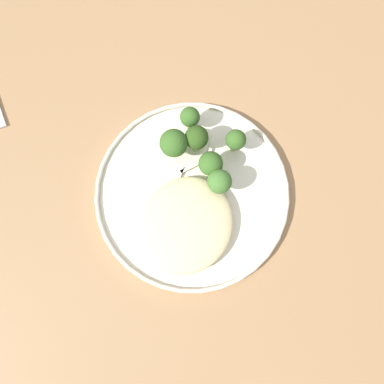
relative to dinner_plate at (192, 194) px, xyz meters
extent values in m
plane|color=#47423D|center=(0.02, -0.05, -0.75)|extent=(6.00, 6.00, 0.00)
cube|color=#9E754C|center=(0.02, -0.05, -0.03)|extent=(1.40, 1.00, 0.04)
cylinder|color=beige|center=(0.00, 0.00, 0.00)|extent=(0.29, 0.29, 0.01)
torus|color=beige|center=(0.00, 0.00, 0.01)|extent=(0.29, 0.29, 0.01)
ellipsoid|color=beige|center=(0.05, 0.02, 0.02)|extent=(0.14, 0.13, 0.03)
cylinder|color=beige|center=(0.07, 0.00, 0.01)|extent=(0.03, 0.03, 0.01)
cylinder|color=#988766|center=(0.07, 0.00, 0.02)|extent=(0.03, 0.03, 0.00)
cylinder|color=#DBB77A|center=(0.05, 0.03, 0.01)|extent=(0.02, 0.02, 0.01)
cylinder|color=#8E774F|center=(0.05, 0.03, 0.02)|extent=(0.02, 0.02, 0.00)
cylinder|color=#DBB77A|center=(0.03, 0.02, 0.01)|extent=(0.02, 0.02, 0.01)
cylinder|color=#8E774F|center=(0.03, 0.02, 0.02)|extent=(0.02, 0.02, 0.00)
cylinder|color=#E5C689|center=(0.00, -0.01, 0.01)|extent=(0.02, 0.02, 0.01)
cylinder|color=#958159|center=(0.00, -0.01, 0.02)|extent=(0.02, 0.02, 0.00)
cylinder|color=#7A994C|center=(-0.09, 0.02, 0.01)|extent=(0.02, 0.02, 0.02)
sphere|color=#386023|center=(-0.09, 0.02, 0.04)|extent=(0.03, 0.03, 0.03)
cylinder|color=#7A994C|center=(-0.04, 0.01, 0.01)|extent=(0.02, 0.02, 0.02)
sphere|color=#386023|center=(-0.04, 0.01, 0.04)|extent=(0.04, 0.04, 0.04)
cylinder|color=#89A356|center=(-0.04, -0.05, 0.01)|extent=(0.02, 0.02, 0.03)
sphere|color=#386023|center=(-0.04, -0.05, 0.04)|extent=(0.04, 0.04, 0.04)
cylinder|color=#7A994C|center=(-0.07, -0.03, 0.02)|extent=(0.02, 0.02, 0.03)
sphere|color=#2D4C19|center=(-0.07, -0.03, 0.04)|extent=(0.03, 0.03, 0.03)
cylinder|color=#89A356|center=(-0.09, -0.05, 0.01)|extent=(0.01, 0.01, 0.03)
sphere|color=#386023|center=(-0.09, -0.05, 0.04)|extent=(0.03, 0.03, 0.03)
cylinder|color=#89A356|center=(-0.03, 0.03, 0.02)|extent=(0.02, 0.02, 0.03)
sphere|color=#42702D|center=(-0.03, 0.03, 0.04)|extent=(0.03, 0.03, 0.03)
cube|color=silver|center=(-0.04, -0.01, 0.01)|extent=(0.05, 0.03, 0.00)
cube|color=silver|center=(0.00, -0.03, 0.01)|extent=(0.06, 0.01, 0.00)
cube|color=silver|center=(-0.06, -0.06, 0.01)|extent=(0.02, 0.05, 0.00)
cube|color=silver|center=(-0.07, -0.01, 0.01)|extent=(0.05, 0.02, 0.00)
camera|label=1|loc=(0.10, 0.05, 0.55)|focal=35.37mm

